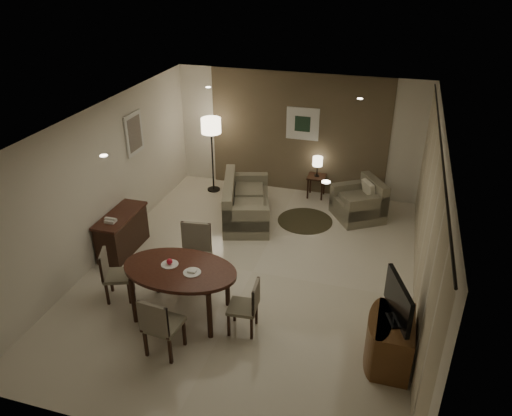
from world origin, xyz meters
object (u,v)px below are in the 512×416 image
(tv_cabinet, at_px, (393,342))
(armchair, at_px, (358,200))
(chair_far, at_px, (193,259))
(sofa, at_px, (247,200))
(side_table, at_px, (316,186))
(console_desk, at_px, (122,233))
(floor_lamp, at_px, (212,155))
(chair_left, at_px, (118,275))
(chair_right, at_px, (243,307))
(dining_table, at_px, (181,291))
(chair_near, at_px, (164,323))

(tv_cabinet, bearing_deg, armchair, 102.47)
(chair_far, bearing_deg, sofa, 79.34)
(side_table, bearing_deg, console_desk, -132.71)
(floor_lamp, bearing_deg, sofa, -43.69)
(tv_cabinet, bearing_deg, chair_left, 176.87)
(chair_right, height_order, armchair, chair_right)
(dining_table, bearing_deg, armchair, 59.92)
(sofa, bearing_deg, chair_right, 180.00)
(chair_left, xyz_separation_m, side_table, (2.34, 4.52, -0.18))
(chair_far, xyz_separation_m, side_table, (1.32, 3.90, -0.28))
(chair_left, bearing_deg, console_desk, 6.67)
(sofa, bearing_deg, chair_left, 143.17)
(chair_near, relative_size, side_table, 1.90)
(chair_near, xyz_separation_m, floor_lamp, (-1.21, 5.07, 0.38))
(dining_table, bearing_deg, side_table, 75.09)
(dining_table, xyz_separation_m, chair_left, (-1.11, 0.08, 0.02))
(tv_cabinet, relative_size, chair_left, 1.05)
(floor_lamp, bearing_deg, armchair, -7.01)
(console_desk, xyz_separation_m, tv_cabinet, (4.89, -1.50, -0.03))
(dining_table, relative_size, floor_lamp, 1.01)
(chair_near, relative_size, sofa, 0.53)
(armchair, bearing_deg, chair_left, -74.22)
(chair_far, bearing_deg, floor_lamp, 98.25)
(tv_cabinet, relative_size, chair_near, 0.94)
(chair_far, distance_m, side_table, 4.13)
(chair_near, xyz_separation_m, side_table, (1.12, 5.41, -0.23))
(console_desk, bearing_deg, tv_cabinet, -17.05)
(tv_cabinet, relative_size, sofa, 0.50)
(dining_table, relative_size, side_table, 3.48)
(side_table, xyz_separation_m, floor_lamp, (-2.33, -0.34, 0.61))
(sofa, xyz_separation_m, side_table, (1.19, 1.43, -0.17))
(chair_right, bearing_deg, dining_table, -100.36)
(console_desk, xyz_separation_m, sofa, (1.81, 1.82, 0.05))
(console_desk, relative_size, floor_lamp, 0.70)
(chair_left, bearing_deg, chair_right, -115.85)
(dining_table, height_order, chair_far, chair_far)
(chair_left, xyz_separation_m, floor_lamp, (0.01, 4.18, 0.43))
(chair_right, relative_size, sofa, 0.47)
(chair_far, bearing_deg, dining_table, -90.12)
(chair_far, height_order, floor_lamp, floor_lamp)
(chair_right, bearing_deg, sofa, -168.18)
(chair_left, bearing_deg, dining_table, -115.06)
(chair_right, bearing_deg, side_table, 172.68)
(console_desk, height_order, dining_table, dining_table)
(chair_left, bearing_deg, sofa, -41.37)
(sofa, bearing_deg, chair_near, 164.51)
(tv_cabinet, relative_size, side_table, 1.80)
(sofa, relative_size, floor_lamp, 1.04)
(dining_table, bearing_deg, console_desk, 142.77)
(dining_table, xyz_separation_m, sofa, (0.04, 3.17, 0.01))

